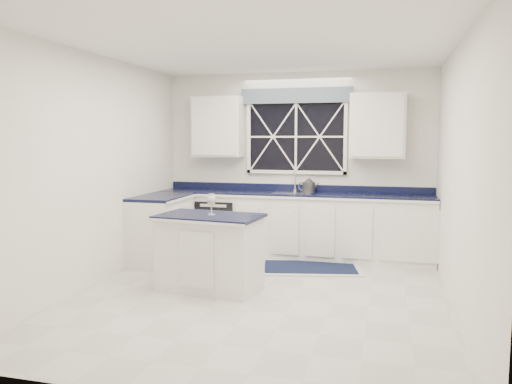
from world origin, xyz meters
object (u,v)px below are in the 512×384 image
(kettle, at_px, (309,186))
(soap_bottle, at_px, (308,185))
(faucet, at_px, (295,181))
(wine_glass, at_px, (211,200))
(island, at_px, (210,252))
(dishwasher, at_px, (221,226))

(kettle, bearing_deg, soap_bottle, 140.93)
(faucet, xyz_separation_m, wine_glass, (-0.60, -1.99, -0.07))
(island, distance_m, kettle, 2.16)
(island, height_order, wine_glass, wine_glass)
(island, height_order, kettle, kettle)
(dishwasher, relative_size, faucet, 2.72)
(dishwasher, xyz_separation_m, island, (0.48, -1.80, 0.02))
(kettle, bearing_deg, wine_glass, -107.47)
(dishwasher, xyz_separation_m, soap_bottle, (1.30, 0.12, 0.63))
(island, relative_size, soap_bottle, 5.95)
(dishwasher, distance_m, island, 1.87)
(faucet, height_order, wine_glass, faucet)
(wine_glass, xyz_separation_m, soap_bottle, (0.80, 1.91, 0.01))
(faucet, xyz_separation_m, island, (-0.62, -2.00, -0.66))
(soap_bottle, bearing_deg, wine_glass, -112.77)
(kettle, bearing_deg, faucet, 162.36)
(kettle, relative_size, soap_bottle, 1.51)
(wine_glass, height_order, soap_bottle, soap_bottle)
(faucet, bearing_deg, soap_bottle, -21.19)
(dishwasher, height_order, island, island)
(wine_glass, bearing_deg, soap_bottle, 67.23)
(dishwasher, relative_size, wine_glass, 3.42)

